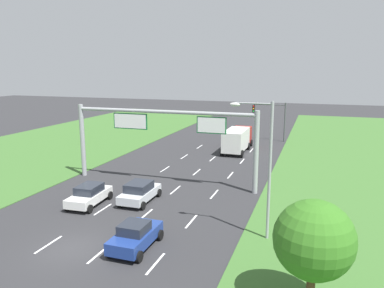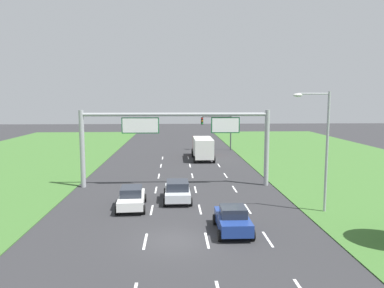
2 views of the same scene
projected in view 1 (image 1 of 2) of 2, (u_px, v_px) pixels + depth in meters
ground_plane at (73, 249)px, 21.84m from camera, size 200.00×200.00×0.00m
lane_dashes_inner_left at (103, 209)px, 27.96m from camera, size 0.14×50.40×0.01m
lane_dashes_inner_right at (145, 215)px, 26.87m from camera, size 0.14×50.40×0.01m
lane_dashes_slip at (191, 221)px, 25.77m from camera, size 0.14×50.40×0.01m
car_near_red at (89, 195)px, 28.80m from camera, size 2.27×4.29×1.57m
car_lead_silver at (135, 236)px, 21.79m from camera, size 2.08×3.95×1.60m
car_mid_lane at (140, 192)px, 29.43m from camera, size 2.22×4.23×1.60m
box_truck at (238, 139)px, 47.34m from camera, size 2.72×8.12×2.90m
sign_gantry at (163, 131)px, 33.28m from camera, size 17.24×0.44×7.00m
traffic_light_mast at (271, 114)px, 53.67m from camera, size 4.76×0.49×5.60m
street_lamp at (264, 159)px, 22.24m from camera, size 2.61×0.32×8.50m
roadside_tree_near at (314, 240)px, 15.76m from camera, size 3.45×3.45×4.99m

